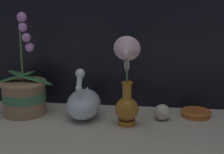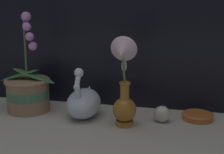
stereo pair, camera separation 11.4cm
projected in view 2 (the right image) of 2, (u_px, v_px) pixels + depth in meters
ground_plane at (98, 130)px, 1.05m from camera, size 2.80×2.80×0.00m
orchid_potted_plant at (28, 90)px, 1.23m from camera, size 0.23×0.18×0.39m
swan_figurine at (84, 102)px, 1.16m from camera, size 0.12×0.19×0.20m
blue_vase at (124, 89)px, 1.05m from camera, size 0.09×0.13×0.32m
glass_sphere at (162, 114)px, 1.12m from camera, size 0.06×0.06×0.06m
amber_dish at (198, 116)px, 1.15m from camera, size 0.11×0.11×0.02m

